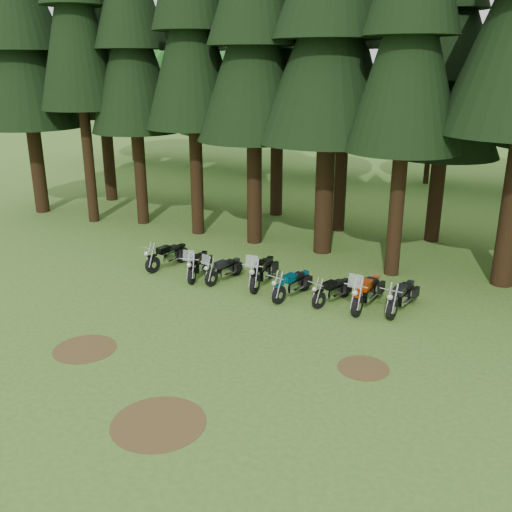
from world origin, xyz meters
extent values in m
plane|color=#416A28|center=(0.00, 0.00, 0.00)|extent=(120.00, 120.00, 0.00)
cylinder|color=black|center=(-16.20, 9.28, 2.76)|extent=(0.73, 0.73, 5.51)
cone|color=black|center=(-16.20, 9.28, 8.04)|extent=(5.49, 5.49, 6.89)
cylinder|color=black|center=(-12.29, 8.98, 3.39)|extent=(0.52, 0.52, 6.77)
cone|color=black|center=(-12.29, 8.98, 9.88)|extent=(3.92, 3.92, 8.47)
cylinder|color=black|center=(-9.78, 9.82, 2.76)|extent=(0.58, 0.58, 5.53)
cone|color=black|center=(-9.78, 9.82, 8.06)|extent=(4.32, 4.32, 6.91)
cylinder|color=black|center=(-6.29, 9.51, 2.99)|extent=(0.58, 0.58, 5.99)
cone|color=black|center=(-6.29, 9.51, 8.73)|extent=(4.32, 4.32, 7.49)
cylinder|color=black|center=(-3.21, 9.40, 2.78)|extent=(0.66, 0.66, 5.57)
cone|color=black|center=(-3.21, 9.40, 8.12)|extent=(4.95, 4.95, 6.96)
cylinder|color=black|center=(0.07, 9.44, 2.85)|extent=(0.77, 0.77, 5.70)
cone|color=black|center=(0.07, 9.44, 8.31)|extent=(5.81, 5.81, 7.12)
cylinder|color=black|center=(3.43, 8.02, 2.85)|extent=(0.55, 0.55, 5.71)
cone|color=black|center=(3.43, 8.02, 8.32)|extent=(4.15, 4.15, 7.14)
cylinder|color=black|center=(-14.68, 13.25, 2.93)|extent=(0.67, 0.67, 5.87)
cone|color=black|center=(-14.68, 13.25, 8.55)|extent=(5.00, 5.00, 7.33)
cylinder|color=black|center=(-9.26, 14.35, 2.76)|extent=(0.60, 0.60, 5.53)
cone|color=black|center=(-9.26, 14.35, 8.06)|extent=(4.52, 4.52, 6.91)
cylinder|color=black|center=(-4.38, 14.40, 2.78)|extent=(0.65, 0.65, 5.55)
cone|color=black|center=(-4.38, 14.40, 8.10)|extent=(4.85, 4.85, 6.94)
cylinder|color=black|center=(-0.37, 12.94, 2.76)|extent=(0.58, 0.58, 5.52)
cone|color=black|center=(-0.37, 12.94, 8.05)|extent=(4.35, 4.35, 6.90)
cylinder|color=black|center=(4.04, 13.25, 2.35)|extent=(0.66, 0.66, 4.70)
cone|color=black|center=(4.04, 13.25, 6.85)|extent=(4.94, 4.94, 5.87)
cone|color=black|center=(4.04, 13.25, 9.62)|extent=(3.95, 3.95, 4.96)
cylinder|color=black|center=(-22.46, 25.50, 1.67)|extent=(0.36, 0.36, 3.33)
sphere|color=#206921|center=(-22.46, 25.50, 6.11)|extent=(7.78, 7.78, 7.78)
sphere|color=#206921|center=(-21.12, 24.61, 5.33)|extent=(5.55, 5.55, 5.55)
cylinder|color=black|center=(-16.34, 26.00, 1.65)|extent=(0.36, 0.36, 3.29)
sphere|color=#206921|center=(-16.34, 26.00, 6.04)|extent=(7.69, 7.69, 7.69)
sphere|color=#206921|center=(-15.02, 25.12, 5.27)|extent=(5.49, 5.49, 5.49)
cylinder|color=black|center=(-10.73, 24.98, 1.40)|extent=(0.36, 0.36, 2.80)
sphere|color=#206921|center=(-10.73, 24.98, 5.13)|extent=(6.53, 6.53, 6.53)
sphere|color=#206921|center=(-9.61, 24.23, 4.48)|extent=(4.67, 4.67, 4.67)
cylinder|color=black|center=(-4.99, 25.31, 1.27)|extent=(0.36, 0.36, 2.55)
sphere|color=#206921|center=(-4.99, 25.31, 4.67)|extent=(5.95, 5.95, 5.95)
sphere|color=#206921|center=(-3.97, 24.63, 4.08)|extent=(4.25, 4.25, 4.25)
cylinder|color=black|center=(1.32, 26.50, 1.23)|extent=(0.36, 0.36, 2.47)
sphere|color=#206921|center=(1.32, 26.50, 4.53)|extent=(5.76, 5.76, 5.76)
sphere|color=#206921|center=(2.30, 25.84, 3.95)|extent=(4.12, 4.12, 4.12)
cylinder|color=#4C3D1E|center=(-3.00, -2.00, 0.01)|extent=(1.80, 1.80, 0.01)
cylinder|color=#4C3D1E|center=(4.50, 0.50, 0.01)|extent=(1.40, 1.40, 0.01)
cylinder|color=#4C3D1E|center=(1.00, -4.00, 0.01)|extent=(2.20, 2.20, 0.01)
cylinder|color=black|center=(-4.97, 4.02, 0.33)|extent=(0.28, 0.68, 0.67)
cylinder|color=black|center=(-4.65, 5.56, 0.33)|extent=(0.28, 0.68, 0.67)
cube|color=silver|center=(-4.80, 4.84, 0.43)|extent=(0.42, 0.75, 0.35)
cube|color=black|center=(-4.85, 4.62, 0.79)|extent=(0.41, 0.61, 0.24)
cube|color=black|center=(-4.75, 5.07, 0.75)|extent=(0.41, 0.61, 0.12)
cylinder|color=black|center=(-2.96, 3.69, 0.33)|extent=(0.30, 0.67, 0.66)
cylinder|color=black|center=(-3.33, 5.19, 0.33)|extent=(0.30, 0.67, 0.66)
cube|color=silver|center=(-3.16, 4.49, 0.42)|extent=(0.44, 0.74, 0.34)
cube|color=black|center=(-3.10, 4.27, 0.78)|extent=(0.42, 0.60, 0.24)
cube|color=black|center=(-3.21, 4.71, 0.74)|extent=(0.42, 0.60, 0.12)
cube|color=silver|center=(-2.89, 3.41, 1.21)|extent=(0.44, 0.22, 0.39)
cylinder|color=black|center=(-2.20, 3.83, 0.30)|extent=(0.25, 0.61, 0.60)
cylinder|color=black|center=(-1.90, 5.20, 0.30)|extent=(0.25, 0.61, 0.60)
cube|color=silver|center=(-2.04, 4.56, 0.38)|extent=(0.38, 0.67, 0.31)
cube|color=black|center=(-2.09, 4.35, 0.70)|extent=(0.37, 0.54, 0.22)
cube|color=black|center=(-2.00, 4.76, 0.67)|extent=(0.37, 0.54, 0.11)
cube|color=silver|center=(-2.26, 3.56, 1.10)|extent=(0.39, 0.19, 0.36)
cylinder|color=black|center=(-0.46, 3.91, 0.36)|extent=(0.24, 0.72, 0.71)
cylinder|color=black|center=(-0.66, 5.57, 0.36)|extent=(0.24, 0.72, 0.71)
cube|color=silver|center=(-0.57, 4.79, 0.45)|extent=(0.39, 0.79, 0.37)
cube|color=black|center=(-0.54, 4.55, 0.84)|extent=(0.39, 0.63, 0.26)
cube|color=black|center=(-0.60, 5.04, 0.80)|extent=(0.39, 0.63, 0.13)
cube|color=silver|center=(-0.42, 3.59, 1.32)|extent=(0.47, 0.19, 0.43)
cylinder|color=black|center=(0.68, 3.46, 0.32)|extent=(0.28, 0.66, 0.65)
cylinder|color=black|center=(1.03, 4.93, 0.32)|extent=(0.28, 0.66, 0.65)
cube|color=silver|center=(0.86, 4.24, 0.41)|extent=(0.42, 0.73, 0.33)
cube|color=#044B66|center=(0.81, 4.02, 0.76)|extent=(0.41, 0.59, 0.23)
cube|color=black|center=(0.91, 4.46, 0.72)|extent=(0.41, 0.59, 0.12)
cylinder|color=black|center=(2.04, 3.68, 0.30)|extent=(0.32, 0.60, 0.59)
cylinder|color=black|center=(2.51, 4.99, 0.30)|extent=(0.32, 0.60, 0.59)
cube|color=silver|center=(2.29, 4.38, 0.38)|extent=(0.45, 0.68, 0.30)
cube|color=black|center=(2.22, 4.19, 0.70)|extent=(0.42, 0.55, 0.22)
cube|color=black|center=(2.36, 4.57, 0.66)|extent=(0.42, 0.55, 0.11)
cylinder|color=black|center=(3.37, 3.63, 0.36)|extent=(0.20, 0.73, 0.73)
cylinder|color=black|center=(3.47, 5.33, 0.36)|extent=(0.20, 0.73, 0.73)
cube|color=silver|center=(3.43, 4.54, 0.46)|extent=(0.35, 0.79, 0.37)
cube|color=#B83305|center=(3.41, 4.29, 0.86)|extent=(0.37, 0.62, 0.26)
cube|color=black|center=(3.44, 4.79, 0.81)|extent=(0.37, 0.62, 0.13)
cube|color=silver|center=(3.35, 3.30, 1.34)|extent=(0.47, 0.17, 0.44)
cylinder|color=black|center=(4.44, 3.90, 0.34)|extent=(0.23, 0.69, 0.68)
cylinder|color=black|center=(4.64, 5.49, 0.34)|extent=(0.23, 0.69, 0.68)
cube|color=silver|center=(4.54, 4.75, 0.43)|extent=(0.38, 0.75, 0.35)
cube|color=black|center=(4.51, 4.51, 0.80)|extent=(0.38, 0.60, 0.25)
cube|color=black|center=(4.57, 4.98, 0.76)|extent=(0.38, 0.60, 0.12)
camera|label=1|loc=(7.91, -12.96, 7.83)|focal=40.00mm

